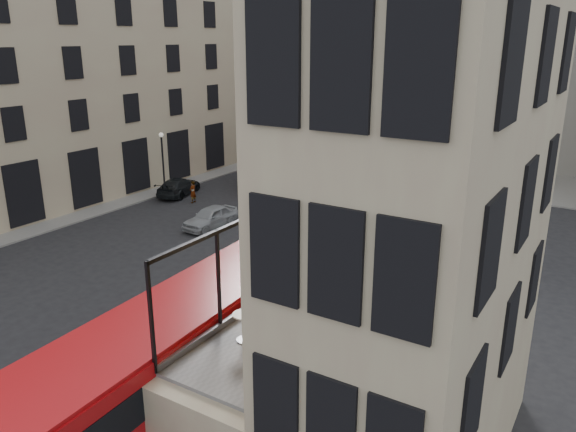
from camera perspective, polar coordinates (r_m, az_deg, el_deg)
The scene contains 31 objects.
ground at distance 22.78m, azimuth -12.60°, elevation -15.42°, with size 140.00×140.00×0.00m, color black.
host_building_main at distance 14.53m, azimuth 14.60°, elevation -0.94°, with size 7.26×11.40×15.10m.
host_frontage at distance 18.19m, azimuth 2.39°, elevation -15.83°, with size 3.00×11.00×4.50m, color #BDB38E.
cafe_floor at distance 17.02m, azimuth 2.49°, elevation -9.36°, with size 3.00×10.00×0.10m, color slate.
building_left at distance 52.67m, azimuth -19.77°, elevation 15.74°, with size 14.60×50.60×22.00m.
gateway at distance 64.14m, azimuth 15.20°, elevation 14.53°, with size 35.00×10.60×18.00m.
pavement_far at distance 56.31m, azimuth 10.43°, elevation 4.87°, with size 40.00×12.00×0.12m, color slate.
pavement_left at distance 45.54m, azimuth -22.12°, elevation 0.80°, with size 8.00×48.00×0.12m, color slate.
traffic_light_near at distance 30.92m, azimuth 1.28°, elevation -0.90°, with size 0.16×0.20×3.80m.
traffic_light_far at distance 51.31m, azimuth -3.10°, elevation 6.60°, with size 0.16×0.20×3.80m.
street_lamp_a at distance 45.03m, azimuth -12.53°, elevation 4.59°, with size 0.36×0.36×5.33m.
street_lamp_b at distance 52.20m, azimuth 8.93°, elevation 6.57°, with size 0.36×0.36×5.33m.
bus_near at distance 17.19m, azimuth -12.58°, elevation -16.28°, with size 3.48×12.64×5.00m.
bus_far at distance 49.68m, azimuth 0.48°, elevation 6.29°, with size 3.91×11.18×4.37m.
car_a at distance 38.13m, azimuth -7.87°, elevation -0.11°, with size 1.72×4.28×1.46m, color #94989C.
car_b at distance 44.96m, azimuth 3.51°, elevation 2.78°, with size 1.55×4.45×1.47m, color #B91D0B.
car_c at distance 46.52m, azimuth -11.06°, elevation 2.96°, with size 1.99×4.90×1.42m, color black.
bicycle at distance 39.82m, azimuth -1.04°, elevation 0.41°, with size 0.59×1.71×0.90m, color gray.
cyclist at distance 37.70m, azimuth 7.76°, elevation -0.17°, with size 0.60×0.39×1.64m, color #A8E217.
pedestrian_a at distance 53.30m, azimuth 0.68°, elevation 5.43°, with size 0.93×0.72×1.91m, color gray.
pedestrian_b at distance 52.72m, azimuth 2.45°, elevation 5.22°, with size 1.16×0.67×1.80m, color gray.
pedestrian_c at distance 53.50m, azimuth 14.45°, elevation 4.89°, with size 1.09×0.45×1.86m, color gray.
pedestrian_d at distance 54.11m, azimuth 24.67°, elevation 3.79°, with size 0.76×0.49×1.55m, color gray.
pedestrian_e at distance 44.08m, azimuth -9.65°, elevation 2.43°, with size 0.63×0.41×1.72m, color gray.
cafe_table_near at distance 15.07m, azimuth -4.45°, elevation -10.77°, with size 0.63×0.63×0.78m.
cafe_table_mid at distance 17.47m, azimuth 0.54°, elevation -6.44°, with size 0.66×0.66×0.82m.
cafe_table_far at distance 20.27m, azimuth 6.29°, elevation -3.30°, with size 0.56×0.56×0.70m.
cafe_chair_a at distance 14.23m, azimuth -0.68°, elevation -13.82°, with size 0.48×0.48×0.84m.
cafe_chair_b at distance 16.77m, azimuth 4.69°, elevation -8.74°, with size 0.47×0.47×0.79m.
cafe_chair_c at distance 17.35m, azimuth 6.45°, elevation -7.73°, with size 0.53×0.53×0.89m.
cafe_chair_d at distance 19.63m, azimuth 10.70°, elevation -4.86°, with size 0.51×0.51×0.87m.
Camera 1 is at (13.87, -13.25, 12.29)m, focal length 35.00 mm.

